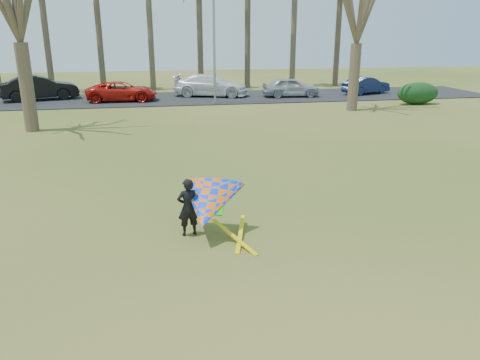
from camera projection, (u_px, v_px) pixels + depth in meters
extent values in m
plane|color=#2B5212|center=(256.00, 254.00, 10.38)|extent=(100.00, 100.00, 0.00)
cube|color=black|center=(182.00, 98.00, 33.77)|extent=(46.00, 7.00, 0.06)
cylinder|color=#4D3F2E|center=(46.00, 33.00, 36.29)|extent=(0.48, 0.48, 9.00)
cylinder|color=brown|center=(99.00, 29.00, 36.88)|extent=(0.48, 0.48, 9.70)
cylinder|color=brown|center=(150.00, 24.00, 37.46)|extent=(0.48, 0.48, 10.40)
cylinder|color=brown|center=(200.00, 33.00, 38.37)|extent=(0.48, 0.48, 9.00)
cylinder|color=#453829|center=(248.00, 29.00, 38.95)|extent=(0.48, 0.48, 9.70)
cylinder|color=brown|center=(294.00, 24.00, 39.54)|extent=(0.48, 0.48, 10.40)
cylinder|color=#46362A|center=(338.00, 33.00, 40.44)|extent=(0.48, 0.48, 9.00)
cylinder|color=#4E3F2F|center=(27.00, 88.00, 22.40)|extent=(0.64, 0.64, 4.20)
cylinder|color=#4F3E2F|center=(354.00, 77.00, 28.35)|extent=(0.64, 0.64, 3.99)
cylinder|color=gray|center=(214.00, 42.00, 30.10)|extent=(0.16, 0.16, 8.00)
ellipsoid|color=#133416|center=(418.00, 93.00, 31.09)|extent=(2.90, 1.31, 1.45)
imported|color=black|center=(40.00, 88.00, 32.58)|extent=(5.38, 3.07, 1.68)
imported|color=red|center=(122.00, 91.00, 32.13)|extent=(4.82, 2.34, 1.32)
imported|color=white|center=(211.00, 85.00, 34.48)|extent=(5.89, 3.76, 1.59)
imported|color=#A6ACB4|center=(291.00, 87.00, 34.20)|extent=(4.20, 1.87, 1.40)
imported|color=#19254C|center=(366.00, 85.00, 35.76)|extent=(4.14, 2.67, 1.29)
imported|color=black|center=(188.00, 207.00, 11.16)|extent=(0.57, 0.43, 1.43)
cone|color=#053AF2|center=(208.00, 204.00, 10.96)|extent=(2.13, 2.39, 2.02)
cube|color=#0CBF19|center=(213.00, 207.00, 10.92)|extent=(0.62, 0.60, 0.24)
cube|color=yellow|center=(234.00, 241.00, 10.98)|extent=(0.85, 1.66, 0.28)
cube|color=yellow|center=(240.00, 237.00, 11.20)|extent=(0.56, 1.76, 0.22)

